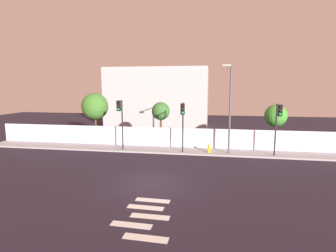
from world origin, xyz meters
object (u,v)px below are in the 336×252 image
street_lamp_curbside (230,103)px  roadside_tree_midleft (161,111)px  traffic_light_center (183,117)px  traffic_light_left (278,119)px  fire_hydrant (209,148)px  roadside_tree_leftmost (95,106)px  roadside_tree_midright (276,116)px  traffic_light_right (120,114)px

street_lamp_curbside → roadside_tree_midleft: street_lamp_curbside is taller
traffic_light_center → roadside_tree_midleft: (-2.68, 4.19, 0.01)m
traffic_light_left → fire_hydrant: 6.07m
traffic_light_left → traffic_light_center: 7.55m
fire_hydrant → roadside_tree_leftmost: 12.73m
roadside_tree_leftmost → roadside_tree_midright: roadside_tree_leftmost is taller
traffic_light_center → fire_hydrant: 3.68m
street_lamp_curbside → roadside_tree_leftmost: 13.92m
roadside_tree_leftmost → roadside_tree_midright: size_ratio=1.24×
roadside_tree_midright → traffic_light_left: bearing=-100.3°
traffic_light_right → traffic_light_left: bearing=-1.0°
traffic_light_center → traffic_light_right: traffic_light_right is taller
street_lamp_curbside → roadside_tree_leftmost: (-13.48, 3.40, -0.72)m
street_lamp_curbside → roadside_tree_midleft: size_ratio=1.73×
traffic_light_left → roadside_tree_midleft: size_ratio=1.00×
traffic_light_right → fire_hydrant: 8.28m
traffic_light_right → roadside_tree_midleft: size_ratio=1.05×
traffic_light_left → traffic_light_center: (-7.55, -0.13, 0.03)m
traffic_light_left → roadside_tree_midleft: 11.01m
fire_hydrant → roadside_tree_midleft: bearing=146.3°
street_lamp_curbside → traffic_light_center: bearing=-168.2°
street_lamp_curbside → traffic_light_right: bearing=-177.3°
fire_hydrant → roadside_tree_leftmost: bearing=164.6°
roadside_tree_leftmost → roadside_tree_midleft: (6.99, 0.00, -0.42)m
fire_hydrant → roadside_tree_midleft: (-4.89, 3.26, 2.81)m
traffic_light_left → street_lamp_curbside: street_lamp_curbside is taller
traffic_light_right → roadside_tree_leftmost: 5.65m
fire_hydrant → traffic_light_left: bearing=-8.6°
roadside_tree_midright → traffic_light_center: bearing=-153.2°
street_lamp_curbside → fire_hydrant: street_lamp_curbside is taller
fire_hydrant → traffic_light_center: bearing=-157.1°
roadside_tree_midleft → fire_hydrant: bearing=-33.7°
roadside_tree_midright → roadside_tree_midleft: bearing=-180.0°
roadside_tree_leftmost → roadside_tree_midleft: bearing=0.0°
traffic_light_left → roadside_tree_midright: 4.14m
fire_hydrant → roadside_tree_midright: size_ratio=0.18×
traffic_light_right → fire_hydrant: (7.75, 0.58, -2.87)m
roadside_tree_midright → traffic_light_right: bearing=-164.5°
traffic_light_left → traffic_light_right: bearing=179.0°
traffic_light_left → fire_hydrant: traffic_light_left is taller
traffic_light_right → roadside_tree_midleft: bearing=53.3°
traffic_light_right → fire_hydrant: bearing=4.3°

